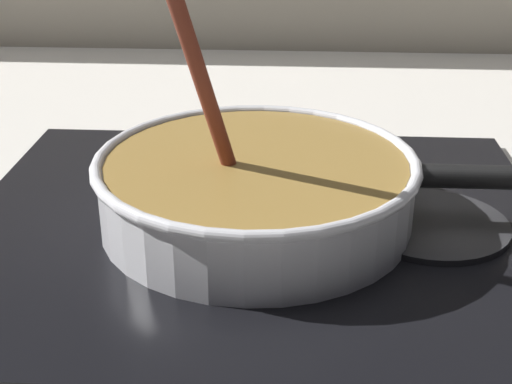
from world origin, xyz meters
TOP-DOWN VIEW (x-y plane):
  - ground at (0.00, 0.00)m, footprint 2.40×1.60m
  - hob_plate at (0.05, 0.07)m, footprint 0.56×0.48m
  - burner_ring at (0.05, 0.07)m, footprint 0.19×0.19m
  - spare_burner at (0.21, 0.07)m, footprint 0.15×0.15m
  - cooking_pan at (0.05, 0.07)m, footprint 0.43×0.30m

SIDE VIEW (x-z plane):
  - ground at x=0.00m, z-range -0.04..0.00m
  - hob_plate at x=0.05m, z-range 0.00..0.01m
  - spare_burner at x=0.21m, z-range 0.01..0.02m
  - burner_ring at x=0.05m, z-range 0.01..0.02m
  - cooking_pan at x=0.05m, z-range -0.10..0.20m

